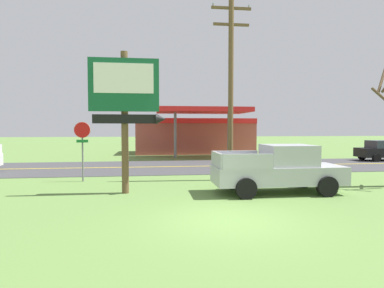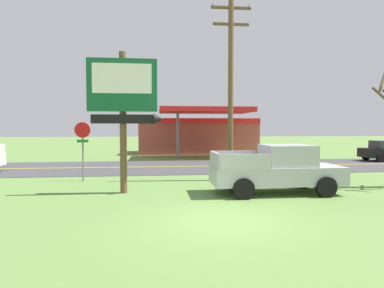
{
  "view_description": "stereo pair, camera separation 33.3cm",
  "coord_description": "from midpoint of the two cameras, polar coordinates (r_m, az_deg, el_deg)",
  "views": [
    {
      "loc": [
        -2.17,
        -9.06,
        2.65
      ],
      "look_at": [
        0.0,
        8.0,
        1.8
      ],
      "focal_mm": 30.56,
      "sensor_mm": 36.0,
      "label": 1
    },
    {
      "loc": [
        -1.84,
        -9.1,
        2.65
      ],
      "look_at": [
        0.0,
        8.0,
        1.8
      ],
      "focal_mm": 30.56,
      "sensor_mm": 36.0,
      "label": 2
    }
  ],
  "objects": [
    {
      "name": "road_asphalt",
      "position": [
        22.33,
        -2.05,
        -3.96
      ],
      "size": [
        140.0,
        8.0,
        0.02
      ],
      "primitive_type": "cube",
      "color": "#3D3D3F",
      "rests_on": "ground"
    },
    {
      "name": "road_centre_line",
      "position": [
        22.33,
        -2.05,
        -3.93
      ],
      "size": [
        126.0,
        0.2,
        0.01
      ],
      "primitive_type": "cube",
      "color": "gold",
      "rests_on": "road_asphalt"
    },
    {
      "name": "pickup_silver_parked_on_lawn",
      "position": [
        13.75,
        14.25,
        -4.31
      ],
      "size": [
        5.21,
        2.26,
        1.96
      ],
      "color": "#A8AAAF",
      "rests_on": "ground"
    },
    {
      "name": "gas_station",
      "position": [
        34.56,
        0.05,
        1.66
      ],
      "size": [
        12.0,
        11.5,
        4.4
      ],
      "color": "#A84C42",
      "rests_on": "ground"
    },
    {
      "name": "stop_sign",
      "position": [
        17.0,
        -19.13,
        0.57
      ],
      "size": [
        0.8,
        0.08,
        2.95
      ],
      "color": "slate",
      "rests_on": "ground"
    },
    {
      "name": "car_black_near_lane",
      "position": [
        30.4,
        30.18,
        -0.98
      ],
      "size": [
        4.2,
        2.0,
        1.64
      ],
      "color": "black",
      "rests_on": "ground"
    },
    {
      "name": "motel_sign",
      "position": [
        13.38,
        -12.15,
        7.69
      ],
      "size": [
        3.01,
        0.54,
        5.7
      ],
      "color": "brown",
      "rests_on": "ground"
    },
    {
      "name": "ground_plane",
      "position": [
        9.67,
        5.13,
        -13.09
      ],
      "size": [
        180.0,
        180.0,
        0.0
      ],
      "primitive_type": "plane",
      "color": "#5B7F3D"
    },
    {
      "name": "utility_pole",
      "position": [
        16.71,
        6.22,
        10.4
      ],
      "size": [
        2.01,
        0.26,
        9.08
      ],
      "color": "brown",
      "rests_on": "ground"
    }
  ]
}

